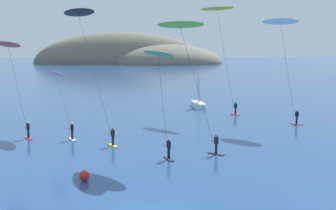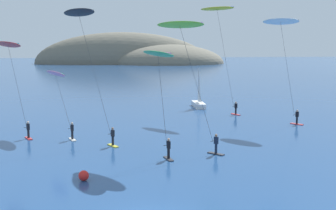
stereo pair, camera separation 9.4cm
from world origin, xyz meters
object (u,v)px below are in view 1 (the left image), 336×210
at_px(kitesurfer_red, 9,51).
at_px(kitesurfer_green, 159,61).
at_px(kitesurfer_yellow, 218,18).
at_px(kitesurfer_black, 81,23).
at_px(sailboat_near, 198,102).
at_px(marker_buoy, 84,176).
at_px(kitesurfer_white, 282,30).
at_px(kitesurfer_lime, 182,34).
at_px(kitesurfer_pink, 57,80).

distance_m(kitesurfer_red, kitesurfer_green, 17.51).
distance_m(kitesurfer_yellow, kitesurfer_black, 21.42).
xyz_separation_m(sailboat_near, marker_buoy, (-15.25, -32.32, -0.29)).
bearing_deg(kitesurfer_white, kitesurfer_lime, -143.06).
relative_size(kitesurfer_yellow, marker_buoy, 20.04).
bearing_deg(marker_buoy, kitesurfer_pink, 101.12).
xyz_separation_m(sailboat_near, kitesurfer_pink, (-18.40, -16.31, 4.89)).
bearing_deg(kitesurfer_pink, kitesurfer_white, 6.02).
bearing_deg(sailboat_near, marker_buoy, -115.27).
bearing_deg(kitesurfer_white, kitesurfer_green, -142.11).
bearing_deg(marker_buoy, sailboat_near, 64.73).
height_order(sailboat_near, kitesurfer_white, kitesurfer_white).
bearing_deg(marker_buoy, kitesurfer_lime, 45.57).
relative_size(sailboat_near, kitesurfer_white, 0.49).
distance_m(kitesurfer_pink, kitesurfer_lime, 14.39).
bearing_deg(sailboat_near, kitesurfer_white, -64.26).
height_order(kitesurfer_yellow, marker_buoy, kitesurfer_yellow).
relative_size(kitesurfer_pink, kitesurfer_white, 0.56).
relative_size(kitesurfer_white, marker_buoy, 17.29).
relative_size(kitesurfer_lime, kitesurfer_green, 1.28).
relative_size(sailboat_near, kitesurfer_red, 0.63).
bearing_deg(kitesurfer_green, kitesurfer_white, 37.89).
xyz_separation_m(kitesurfer_pink, kitesurfer_white, (24.99, 2.64, 5.13)).
xyz_separation_m(kitesurfer_black, kitesurfer_pink, (-2.62, 1.94, -5.59)).
xyz_separation_m(kitesurfer_pink, marker_buoy, (3.15, -16.01, -5.18)).
distance_m(kitesurfer_pink, kitesurfer_green, 13.50).
xyz_separation_m(kitesurfer_yellow, kitesurfer_white, (5.22, -8.18, -1.82)).
distance_m(kitesurfer_pink, marker_buoy, 17.12).
height_order(kitesurfer_yellow, kitesurfer_pink, kitesurfer_yellow).
height_order(kitesurfer_yellow, kitesurfer_red, kitesurfer_yellow).
bearing_deg(kitesurfer_lime, kitesurfer_black, 147.31).
height_order(kitesurfer_lime, kitesurfer_red, kitesurfer_lime).
xyz_separation_m(kitesurfer_black, kitesurfer_lime, (8.78, -5.64, -1.17)).
xyz_separation_m(kitesurfer_pink, kitesurfer_lime, (11.41, -7.58, 4.42)).
xyz_separation_m(kitesurfer_black, kitesurfer_white, (22.37, 4.58, -0.47)).
relative_size(kitesurfer_black, marker_buoy, 17.87).
xyz_separation_m(sailboat_near, kitesurfer_yellow, (1.38, -5.49, 11.83)).
bearing_deg(kitesurfer_green, kitesurfer_pink, 132.83).
distance_m(kitesurfer_yellow, kitesurfer_pink, 23.59).
distance_m(kitesurfer_green, marker_buoy, 11.33).
distance_m(sailboat_near, kitesurfer_black, 26.31).
bearing_deg(kitesurfer_lime, kitesurfer_green, -137.09).
bearing_deg(kitesurfer_yellow, kitesurfer_black, -143.36).
height_order(sailboat_near, kitesurfer_lime, kitesurfer_lime).
height_order(kitesurfer_yellow, kitesurfer_black, kitesurfer_yellow).
relative_size(sailboat_near, kitesurfer_pink, 0.87).
height_order(kitesurfer_white, kitesurfer_green, kitesurfer_white).
xyz_separation_m(kitesurfer_red, kitesurfer_green, (13.75, -10.83, -0.71)).
xyz_separation_m(kitesurfer_pink, kitesurfer_green, (9.05, -9.77, 2.20)).
height_order(kitesurfer_black, kitesurfer_white, kitesurfer_black).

